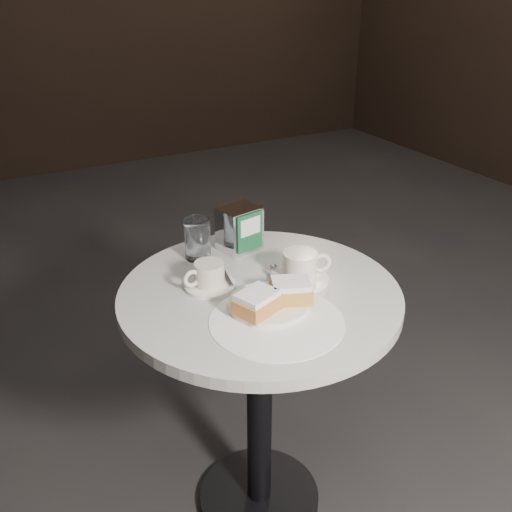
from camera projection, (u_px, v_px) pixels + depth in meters
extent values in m
plane|color=black|center=(259.00, 500.00, 1.75)|extent=(7.00, 7.00, 0.00)
cylinder|color=black|center=(259.00, 496.00, 1.74)|extent=(0.36, 0.36, 0.03)
cylinder|color=black|center=(259.00, 408.00, 1.58)|extent=(0.07, 0.07, 0.70)
cylinder|color=silver|center=(260.00, 295.00, 1.41)|extent=(0.70, 0.70, 0.03)
cylinder|color=white|center=(277.00, 321.00, 1.28)|extent=(0.35, 0.35, 0.00)
cylinder|color=white|center=(268.00, 304.00, 1.34)|extent=(0.20, 0.20, 0.01)
cube|color=#D38140|center=(257.00, 305.00, 1.29)|extent=(0.12, 0.10, 0.04)
cube|color=white|center=(257.00, 295.00, 1.28)|extent=(0.11, 0.10, 0.01)
cube|color=gold|center=(291.00, 293.00, 1.33)|extent=(0.12, 0.11, 0.04)
cube|color=white|center=(291.00, 284.00, 1.32)|extent=(0.11, 0.10, 0.01)
cylinder|color=white|center=(210.00, 285.00, 1.42)|extent=(0.14, 0.14, 0.01)
cylinder|color=beige|center=(209.00, 274.00, 1.40)|extent=(0.08, 0.08, 0.06)
cylinder|color=#835F47|center=(209.00, 265.00, 1.39)|extent=(0.07, 0.07, 0.00)
torus|color=silver|center=(192.00, 279.00, 1.38)|extent=(0.05, 0.01, 0.05)
cube|color=#B3B3B8|center=(227.00, 278.00, 1.44)|extent=(0.03, 0.09, 0.00)
sphere|color=#B4B5B9|center=(218.00, 270.00, 1.47)|extent=(0.02, 0.02, 0.02)
cylinder|color=white|center=(299.00, 278.00, 1.45)|extent=(0.19, 0.19, 0.01)
cylinder|color=silver|center=(300.00, 265.00, 1.43)|extent=(0.11, 0.11, 0.07)
cylinder|color=#8F624E|center=(300.00, 255.00, 1.42)|extent=(0.10, 0.10, 0.00)
torus|color=silver|center=(321.00, 263.00, 1.44)|extent=(0.05, 0.03, 0.05)
cube|color=silver|center=(278.00, 277.00, 1.44)|extent=(0.02, 0.10, 0.00)
sphere|color=#B4B4B9|center=(273.00, 267.00, 1.48)|extent=(0.02, 0.02, 0.02)
cylinder|color=silver|center=(198.00, 239.00, 1.54)|extent=(0.07, 0.07, 0.11)
cylinder|color=silver|center=(198.00, 240.00, 1.54)|extent=(0.06, 0.06, 0.10)
cylinder|color=white|center=(251.00, 226.00, 1.61)|extent=(0.07, 0.07, 0.12)
cylinder|color=white|center=(251.00, 227.00, 1.62)|extent=(0.06, 0.06, 0.10)
cube|color=silver|center=(239.00, 229.00, 1.58)|extent=(0.12, 0.11, 0.13)
cube|color=#175231|center=(250.00, 232.00, 1.55)|extent=(0.08, 0.02, 0.11)
cube|color=white|center=(251.00, 227.00, 1.54)|extent=(0.07, 0.02, 0.05)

